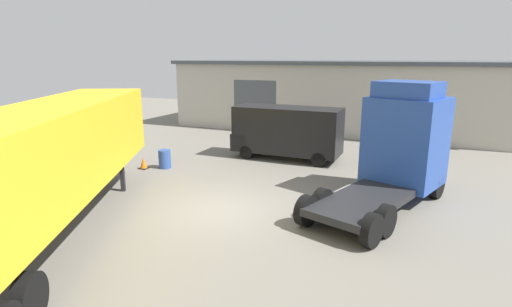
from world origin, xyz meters
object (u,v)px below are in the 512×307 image
delivery_van_black (285,131)px  oil_drum (165,159)px  tractor_unit_blue (400,145)px  container_trailer_white (52,154)px  traffic_cone (144,163)px

delivery_van_black → oil_drum: delivery_van_black is taller
tractor_unit_blue → oil_drum: (-10.52, -0.06, -1.61)m
container_trailer_white → traffic_cone: container_trailer_white is taller
tractor_unit_blue → traffic_cone: tractor_unit_blue is taller
oil_drum → traffic_cone: bearing=-149.0°
tractor_unit_blue → delivery_van_black: bearing=74.0°
traffic_cone → container_trailer_white: bearing=-70.0°
container_trailer_white → oil_drum: size_ratio=13.55×
tractor_unit_blue → traffic_cone: bearing=110.9°
tractor_unit_blue → oil_drum: bearing=108.3°
container_trailer_white → traffic_cone: (-2.48, 6.80, -2.24)m
tractor_unit_blue → delivery_van_black: 7.15m
oil_drum → traffic_cone: oil_drum is taller
delivery_van_black → oil_drum: 6.22m
container_trailer_white → tractor_unit_blue: bearing=-77.6°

